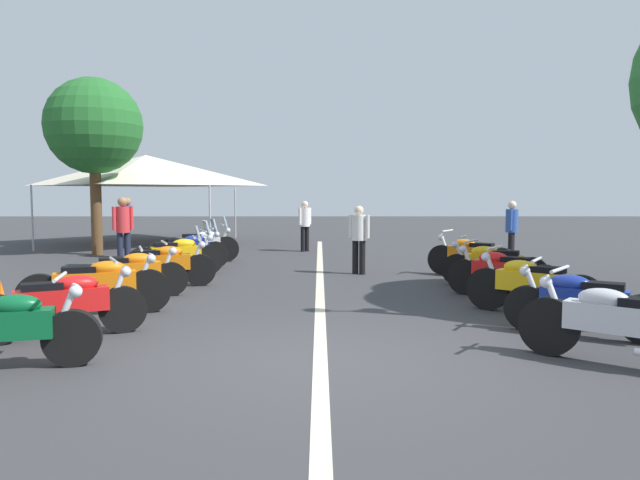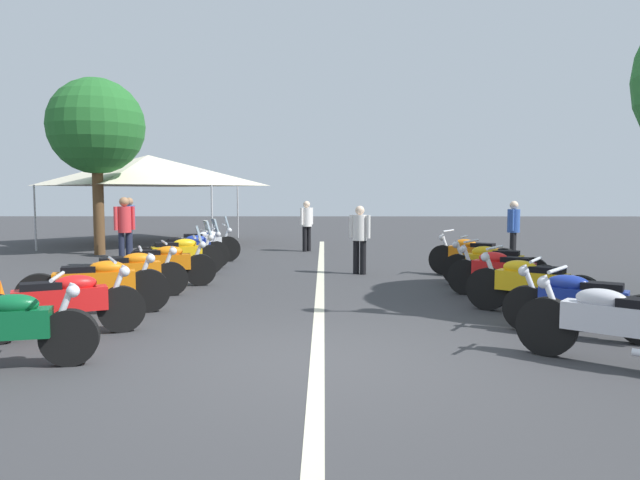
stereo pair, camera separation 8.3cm
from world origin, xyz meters
name	(u,v)px [view 2 (the right image)]	position (x,y,z in m)	size (l,w,h in m)	color
ground_plane	(317,361)	(0.00, 0.00, 0.00)	(80.00, 80.00, 0.00)	#38383A
lane_centre_stripe	(320,287)	(5.18, 0.00, 0.00)	(21.60, 0.16, 0.01)	beige
motorcycle_left_row_1	(62,303)	(1.05, 3.26, 0.45)	(1.10, 1.93, 0.99)	black
motorcycle_left_row_2	(96,285)	(2.43, 3.36, 0.47)	(0.96, 2.12, 1.02)	black
motorcycle_left_row_3	(129,273)	(3.89, 3.35, 0.45)	(0.99, 1.98, 0.98)	black
motorcycle_left_row_4	(162,264)	(5.12, 3.11, 0.47)	(0.84, 2.13, 1.21)	black
motorcycle_left_row_5	(178,255)	(6.66, 3.16, 0.48)	(1.02, 1.97, 1.23)	black
motorcycle_left_row_6	(190,250)	(7.86, 3.18, 0.47)	(0.97, 1.92, 1.22)	black
motorcycle_left_row_7	(203,244)	(9.29, 3.15, 0.48)	(0.80, 2.01, 1.23)	black
motorcycle_right_row_0	(617,324)	(-0.18, -3.17, 0.47)	(1.44, 1.78, 1.01)	black
motorcycle_right_row_1	(581,303)	(1.11, -3.35, 0.45)	(1.15, 1.77, 0.99)	black
motorcycle_right_row_2	(530,285)	(2.48, -3.18, 0.47)	(1.35, 1.71, 1.01)	black
motorcycle_right_row_3	(502,273)	(3.90, -3.19, 0.46)	(1.31, 1.73, 1.00)	black
motorcycle_right_row_4	(493,264)	(5.13, -3.38, 0.45)	(1.06, 1.90, 0.99)	black
motorcycle_right_row_5	(472,256)	(6.59, -3.33, 0.47)	(1.23, 1.77, 1.02)	black
traffic_cone_0	(1,303)	(1.90, 4.51, 0.29)	(0.36, 0.36, 0.61)	orange
bystander_0	(129,222)	(10.43, 5.47, 1.00)	(0.51, 0.32, 1.71)	#1E2338
bystander_1	(125,226)	(8.25, 4.87, 1.02)	(0.36, 0.43, 1.74)	#1E2338
bystander_2	(307,222)	(12.25, 0.47, 0.93)	(0.41, 0.39, 1.59)	black
bystander_3	(360,235)	(7.01, -0.88, 0.90)	(0.33, 0.46, 1.55)	black
bystander_4	(513,227)	(9.17, -5.05, 0.95)	(0.48, 0.32, 1.63)	black
roadside_tree_2	(96,127)	(11.23, 6.64, 3.77)	(2.81, 2.81, 5.21)	brown
event_tent	(148,170)	(15.10, 6.27, 2.65)	(6.23, 6.23, 3.20)	beige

